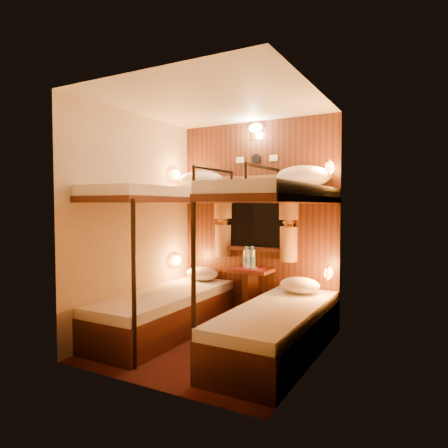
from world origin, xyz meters
The scene contains 22 objects.
floor centered at (0.00, 0.00, 0.00)m, with size 2.10×2.10×0.00m, color #38150F.
ceiling centered at (0.00, 0.00, 2.40)m, with size 2.10×2.10×0.00m, color silver.
wall_back centered at (0.00, 1.05, 1.20)m, with size 2.40×2.40×0.00m, color #C6B293.
wall_front centered at (0.00, -1.05, 1.20)m, with size 2.40×2.40×0.00m, color #C6B293.
wall_left centered at (-1.00, 0.00, 1.20)m, with size 2.40×2.40×0.00m, color #C6B293.
wall_right centered at (1.00, 0.00, 1.20)m, with size 2.40×2.40×0.00m, color #C6B293.
back_panel centered at (0.00, 1.04, 1.20)m, with size 2.00×0.03×2.40m, color #321C0D.
bunk_left centered at (-0.65, 0.07, 0.56)m, with size 0.72×1.90×1.82m.
bunk_right centered at (0.65, 0.07, 0.56)m, with size 0.72×1.90×1.82m.
window centered at (0.00, 1.00, 1.18)m, with size 1.00×0.12×0.79m.
curtains centered at (0.00, 0.97, 1.26)m, with size 1.10×0.22×1.00m.
back_fixtures centered at (0.00, 1.00, 2.25)m, with size 0.54×0.09×0.48m.
reading_lamps centered at (0.00, 0.70, 1.24)m, with size 2.00×0.20×1.25m.
table centered at (0.00, 0.85, 0.41)m, with size 0.50×0.34×0.66m.
bottle_left centered at (0.01, 0.89, 0.76)m, with size 0.08×0.08×0.26m.
bottle_right centered at (-0.04, 0.84, 0.76)m, with size 0.08×0.08×0.26m.
sachet_a centered at (0.08, 0.82, 0.65)m, with size 0.08×0.06×0.01m, color silver.
sachet_b centered at (0.02, 0.94, 0.65)m, with size 0.08×0.06×0.01m, color silver.
pillow_lower_left centered at (-0.65, 0.82, 0.54)m, with size 0.43×0.31×0.17m, color silver.
pillow_lower_right centered at (0.65, 0.71, 0.54)m, with size 0.43×0.31×0.17m, color silver.
pillow_upper_left centered at (-0.65, 0.81, 1.70)m, with size 0.59×0.42×0.23m, color silver.
pillow_upper_right centered at (0.65, 0.80, 1.71)m, with size 0.60×0.43×0.23m, color silver.
Camera 1 is at (1.97, -3.39, 1.39)m, focal length 32.00 mm.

